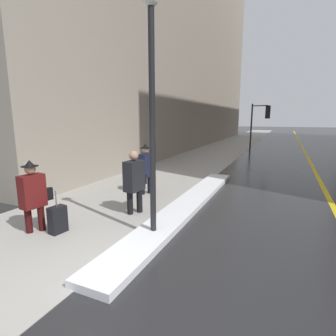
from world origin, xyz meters
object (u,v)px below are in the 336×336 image
at_px(lamp_post, 152,98).
at_px(pedestrian_in_glasses, 146,167).
at_px(traffic_light_near, 262,117).
at_px(rolling_suitcase, 58,220).
at_px(pedestrian_with_shoulder_bag, 135,179).
at_px(pedestrian_nearside, 33,193).

bearing_deg(lamp_post, pedestrian_in_glasses, 121.58).
relative_size(traffic_light_near, pedestrian_in_glasses, 2.10).
bearing_deg(lamp_post, rolling_suitcase, -160.33).
bearing_deg(pedestrian_with_shoulder_bag, pedestrian_in_glasses, -152.71).
bearing_deg(rolling_suitcase, traffic_light_near, 178.28).
xyz_separation_m(traffic_light_near, rolling_suitcase, (-2.69, -16.23, -2.21)).
xyz_separation_m(lamp_post, pedestrian_with_shoulder_bag, (-1.06, 1.02, -1.92)).
distance_m(pedestrian_in_glasses, rolling_suitcase, 3.47).
distance_m(lamp_post, pedestrian_in_glasses, 3.71).
relative_size(pedestrian_nearside, pedestrian_with_shoulder_bag, 0.97).
bearing_deg(traffic_light_near, rolling_suitcase, -91.13).
relative_size(traffic_light_near, pedestrian_nearside, 2.17).
bearing_deg(traffic_light_near, pedestrian_in_glasses, -92.29).
xyz_separation_m(pedestrian_nearside, pedestrian_in_glasses, (0.80, 3.55, 0.04)).
distance_m(traffic_light_near, pedestrian_with_shoulder_bag, 14.70).
height_order(lamp_post, traffic_light_near, lamp_post).
bearing_deg(traffic_light_near, pedestrian_nearside, -92.74).
xyz_separation_m(lamp_post, pedestrian_in_glasses, (-1.66, 2.70, -1.92)).
xyz_separation_m(pedestrian_with_shoulder_bag, pedestrian_in_glasses, (-0.60, 1.68, -0.01)).
height_order(traffic_light_near, pedestrian_in_glasses, traffic_light_near).
height_order(pedestrian_in_glasses, rolling_suitcase, pedestrian_in_glasses).
bearing_deg(pedestrian_nearside, rolling_suitcase, 113.76).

